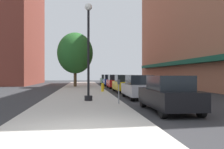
{
  "coord_description": "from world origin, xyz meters",
  "views": [
    {
      "loc": [
        0.15,
        -6.81,
        1.72
      ],
      "look_at": [
        3.66,
        23.28,
        1.69
      ],
      "focal_mm": 39.25,
      "sensor_mm": 36.0,
      "label": 1
    }
  ],
  "objects_px": {
    "fire_hydrant": "(103,87)",
    "car_green": "(106,80)",
    "car_silver": "(139,87)",
    "car_yellow": "(124,84)",
    "car_black": "(169,94)",
    "lamppost": "(88,50)",
    "tree_near": "(75,53)",
    "car_blue": "(110,80)",
    "parking_meter_near": "(119,88)",
    "car_red": "(115,82)"
  },
  "relations": [
    {
      "from": "fire_hydrant",
      "to": "car_green",
      "type": "height_order",
      "value": "car_green"
    },
    {
      "from": "car_silver",
      "to": "car_yellow",
      "type": "height_order",
      "value": "same"
    },
    {
      "from": "car_black",
      "to": "car_green",
      "type": "bearing_deg",
      "value": 89.6
    },
    {
      "from": "lamppost",
      "to": "car_black",
      "type": "xyz_separation_m",
      "value": [
        3.56,
        -4.11,
        -2.39
      ]
    },
    {
      "from": "fire_hydrant",
      "to": "car_yellow",
      "type": "bearing_deg",
      "value": 10.77
    },
    {
      "from": "lamppost",
      "to": "tree_near",
      "type": "height_order",
      "value": "tree_near"
    },
    {
      "from": "car_blue",
      "to": "parking_meter_near",
      "type": "bearing_deg",
      "value": -94.52
    },
    {
      "from": "tree_near",
      "to": "car_yellow",
      "type": "bearing_deg",
      "value": -62.43
    },
    {
      "from": "lamppost",
      "to": "parking_meter_near",
      "type": "xyz_separation_m",
      "value": [
        1.61,
        -1.73,
        -2.25
      ]
    },
    {
      "from": "lamppost",
      "to": "car_blue",
      "type": "bearing_deg",
      "value": 80.47
    },
    {
      "from": "lamppost",
      "to": "car_green",
      "type": "bearing_deg",
      "value": 82.56
    },
    {
      "from": "parking_meter_near",
      "to": "car_black",
      "type": "height_order",
      "value": "car_black"
    },
    {
      "from": "car_silver",
      "to": "tree_near",
      "type": "bearing_deg",
      "value": 109.76
    },
    {
      "from": "fire_hydrant",
      "to": "car_green",
      "type": "distance_m",
      "value": 19.57
    },
    {
      "from": "car_silver",
      "to": "car_yellow",
      "type": "relative_size",
      "value": 1.0
    },
    {
      "from": "lamppost",
      "to": "parking_meter_near",
      "type": "relative_size",
      "value": 4.5
    },
    {
      "from": "fire_hydrant",
      "to": "car_silver",
      "type": "distance_m",
      "value": 6.15
    },
    {
      "from": "tree_near",
      "to": "car_green",
      "type": "distance_m",
      "value": 11.4
    },
    {
      "from": "parking_meter_near",
      "to": "car_blue",
      "type": "distance_m",
      "value": 23.0
    },
    {
      "from": "parking_meter_near",
      "to": "car_yellow",
      "type": "height_order",
      "value": "car_yellow"
    },
    {
      "from": "lamppost",
      "to": "car_red",
      "type": "height_order",
      "value": "lamppost"
    },
    {
      "from": "lamppost",
      "to": "car_red",
      "type": "xyz_separation_m",
      "value": [
        3.56,
        14.74,
        -2.39
      ]
    },
    {
      "from": "car_black",
      "to": "car_blue",
      "type": "distance_m",
      "value": 25.3
    },
    {
      "from": "car_silver",
      "to": "car_blue",
      "type": "bearing_deg",
      "value": 92.21
    },
    {
      "from": "fire_hydrant",
      "to": "car_green",
      "type": "xyz_separation_m",
      "value": [
        2.09,
        19.45,
        0.29
      ]
    },
    {
      "from": "car_black",
      "to": "car_red",
      "type": "bearing_deg",
      "value": 89.6
    },
    {
      "from": "parking_meter_near",
      "to": "tree_near",
      "type": "height_order",
      "value": "tree_near"
    },
    {
      "from": "car_black",
      "to": "car_red",
      "type": "relative_size",
      "value": 1.0
    },
    {
      "from": "car_black",
      "to": "car_yellow",
      "type": "bearing_deg",
      "value": 89.6
    },
    {
      "from": "lamppost",
      "to": "car_black",
      "type": "distance_m",
      "value": 5.94
    },
    {
      "from": "tree_near",
      "to": "car_green",
      "type": "bearing_deg",
      "value": 62.69
    },
    {
      "from": "car_silver",
      "to": "car_blue",
      "type": "height_order",
      "value": "same"
    },
    {
      "from": "car_silver",
      "to": "car_red",
      "type": "height_order",
      "value": "same"
    },
    {
      "from": "parking_meter_near",
      "to": "car_red",
      "type": "bearing_deg",
      "value": 83.25
    },
    {
      "from": "car_red",
      "to": "parking_meter_near",
      "type": "bearing_deg",
      "value": -94.95
    },
    {
      "from": "tree_near",
      "to": "car_yellow",
      "type": "height_order",
      "value": "tree_near"
    },
    {
      "from": "fire_hydrant",
      "to": "car_blue",
      "type": "height_order",
      "value": "car_blue"
    },
    {
      "from": "car_black",
      "to": "car_blue",
      "type": "relative_size",
      "value": 1.0
    },
    {
      "from": "lamppost",
      "to": "car_red",
      "type": "relative_size",
      "value": 1.37
    },
    {
      "from": "parking_meter_near",
      "to": "fire_hydrant",
      "type": "bearing_deg",
      "value": 90.85
    },
    {
      "from": "fire_hydrant",
      "to": "car_blue",
      "type": "bearing_deg",
      "value": 81.14
    },
    {
      "from": "car_yellow",
      "to": "car_blue",
      "type": "xyz_separation_m",
      "value": [
        0.0,
        13.02,
        0.0
      ]
    },
    {
      "from": "lamppost",
      "to": "car_black",
      "type": "bearing_deg",
      "value": -49.15
    },
    {
      "from": "car_blue",
      "to": "car_green",
      "type": "distance_m",
      "value": 6.04
    },
    {
      "from": "car_blue",
      "to": "tree_near",
      "type": "bearing_deg",
      "value": -144.05
    },
    {
      "from": "fire_hydrant",
      "to": "car_silver",
      "type": "relative_size",
      "value": 0.18
    },
    {
      "from": "car_red",
      "to": "car_blue",
      "type": "distance_m",
      "value": 6.44
    },
    {
      "from": "lamppost",
      "to": "fire_hydrant",
      "type": "distance_m",
      "value": 8.35
    },
    {
      "from": "parking_meter_near",
      "to": "car_green",
      "type": "bearing_deg",
      "value": 86.15
    },
    {
      "from": "fire_hydrant",
      "to": "car_yellow",
      "type": "distance_m",
      "value": 2.15
    }
  ]
}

